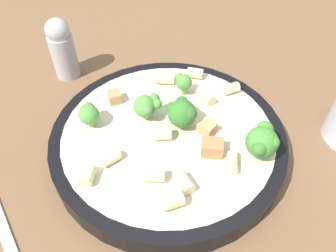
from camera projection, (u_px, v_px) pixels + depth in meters
name	position (u px, v px, depth m)	size (l,w,h in m)	color
ground_plane	(168.00, 147.00, 0.44)	(2.00, 2.00, 0.00)	brown
pasta_bowl	(168.00, 138.00, 0.43)	(0.30, 0.30, 0.03)	black
broccoli_floret_0	(146.00, 106.00, 0.42)	(0.03, 0.03, 0.04)	#9EC175
broccoli_floret_1	(183.00, 82.00, 0.45)	(0.03, 0.02, 0.03)	#84AD60
broccoli_floret_2	(89.00, 113.00, 0.41)	(0.03, 0.03, 0.03)	#93B766
broccoli_floret_3	(181.00, 111.00, 0.41)	(0.04, 0.04, 0.04)	#9EC175
broccoli_floret_4	(263.00, 141.00, 0.37)	(0.04, 0.04, 0.04)	#93B766
rigatoni_0	(88.00, 175.00, 0.36)	(0.02, 0.02, 0.02)	beige
rigatoni_1	(185.00, 182.00, 0.36)	(0.02, 0.02, 0.02)	beige
rigatoni_2	(195.00, 73.00, 0.49)	(0.02, 0.02, 0.02)	beige
rigatoni_3	(111.00, 158.00, 0.38)	(0.01, 0.01, 0.02)	beige
rigatoni_4	(165.00, 78.00, 0.48)	(0.02, 0.02, 0.03)	beige
rigatoni_5	(154.00, 176.00, 0.36)	(0.02, 0.02, 0.02)	beige
rigatoni_6	(172.00, 201.00, 0.34)	(0.02, 0.02, 0.02)	beige
rigatoni_7	(206.00, 96.00, 0.45)	(0.01, 0.01, 0.03)	beige
rigatoni_8	(231.00, 88.00, 0.47)	(0.01, 0.01, 0.02)	beige
rigatoni_9	(163.00, 134.00, 0.40)	(0.02, 0.02, 0.02)	beige
rigatoni_10	(232.00, 162.00, 0.38)	(0.01, 0.01, 0.03)	beige
chicken_chunk_0	(212.00, 148.00, 0.39)	(0.03, 0.02, 0.02)	#A87A4C
chicken_chunk_1	(115.00, 97.00, 0.45)	(0.02, 0.02, 0.01)	tan
chicken_chunk_2	(207.00, 128.00, 0.41)	(0.02, 0.02, 0.01)	tan
pepper_shaker	(62.00, 48.00, 0.51)	(0.04, 0.04, 0.10)	#B2B2B7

